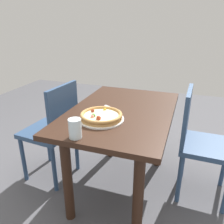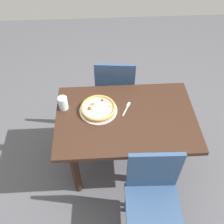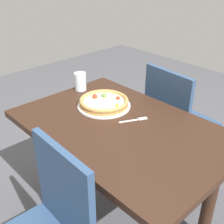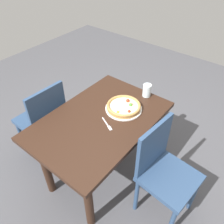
{
  "view_description": "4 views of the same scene",
  "coord_description": "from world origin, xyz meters",
  "px_view_note": "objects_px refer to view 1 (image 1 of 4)",
  "views": [
    {
      "loc": [
        -1.57,
        -0.47,
        1.38
      ],
      "look_at": [
        -0.11,
        0.04,
        0.75
      ],
      "focal_mm": 36.78,
      "sensor_mm": 36.0,
      "label": 1
    },
    {
      "loc": [
        -0.19,
        -1.37,
        2.32
      ],
      "look_at": [
        -0.11,
        0.04,
        0.75
      ],
      "focal_mm": 41.3,
      "sensor_mm": 36.0,
      "label": 2
    },
    {
      "loc": [
        0.92,
        -0.93,
        1.52
      ],
      "look_at": [
        -0.11,
        0.04,
        0.75
      ],
      "focal_mm": 46.33,
      "sensor_mm": 36.0,
      "label": 3
    },
    {
      "loc": [
        1.03,
        0.95,
        1.99
      ],
      "look_at": [
        -0.11,
        0.04,
        0.75
      ],
      "focal_mm": 36.94,
      "sensor_mm": 36.0,
      "label": 4
    }
  ],
  "objects_px": {
    "plate": "(101,119)",
    "pizza": "(101,116)",
    "dining_table": "(121,125)",
    "chair_far": "(54,128)",
    "drinking_glass": "(75,128)",
    "fork": "(111,107)",
    "chair_near": "(199,140)"
  },
  "relations": [
    {
      "from": "chair_near",
      "to": "drinking_glass",
      "type": "xyz_separation_m",
      "value": [
        -0.66,
        0.72,
        0.29
      ]
    },
    {
      "from": "fork",
      "to": "drinking_glass",
      "type": "bearing_deg",
      "value": 112.92
    },
    {
      "from": "dining_table",
      "to": "fork",
      "type": "bearing_deg",
      "value": 80.58
    },
    {
      "from": "chair_far",
      "to": "chair_near",
      "type": "bearing_deg",
      "value": -74.98
    },
    {
      "from": "chair_near",
      "to": "chair_far",
      "type": "bearing_deg",
      "value": -78.6
    },
    {
      "from": "chair_near",
      "to": "chair_far",
      "type": "relative_size",
      "value": 1.0
    },
    {
      "from": "fork",
      "to": "pizza",
      "type": "bearing_deg",
      "value": 120.25
    },
    {
      "from": "dining_table",
      "to": "pizza",
      "type": "relative_size",
      "value": 3.94
    },
    {
      "from": "plate",
      "to": "drinking_glass",
      "type": "bearing_deg",
      "value": 170.44
    },
    {
      "from": "dining_table",
      "to": "chair_near",
      "type": "bearing_deg",
      "value": -75.74
    },
    {
      "from": "dining_table",
      "to": "fork",
      "type": "relative_size",
      "value": 7.41
    },
    {
      "from": "plate",
      "to": "drinking_glass",
      "type": "distance_m",
      "value": 0.3
    },
    {
      "from": "dining_table",
      "to": "chair_far",
      "type": "relative_size",
      "value": 1.28
    },
    {
      "from": "chair_near",
      "to": "drinking_glass",
      "type": "relative_size",
      "value": 7.6
    },
    {
      "from": "chair_far",
      "to": "pizza",
      "type": "distance_m",
      "value": 0.61
    },
    {
      "from": "chair_near",
      "to": "fork",
      "type": "height_order",
      "value": "chair_near"
    },
    {
      "from": "chair_near",
      "to": "plate",
      "type": "xyz_separation_m",
      "value": [
        -0.37,
        0.67,
        0.24
      ]
    },
    {
      "from": "dining_table",
      "to": "drinking_glass",
      "type": "bearing_deg",
      "value": 166.06
    },
    {
      "from": "dining_table",
      "to": "drinking_glass",
      "type": "relative_size",
      "value": 9.76
    },
    {
      "from": "plate",
      "to": "fork",
      "type": "relative_size",
      "value": 2.03
    },
    {
      "from": "plate",
      "to": "pizza",
      "type": "height_order",
      "value": "pizza"
    },
    {
      "from": "chair_near",
      "to": "pizza",
      "type": "height_order",
      "value": "chair_near"
    },
    {
      "from": "plate",
      "to": "drinking_glass",
      "type": "height_order",
      "value": "drinking_glass"
    },
    {
      "from": "chair_far",
      "to": "drinking_glass",
      "type": "distance_m",
      "value": 0.72
    },
    {
      "from": "pizza",
      "to": "drinking_glass",
      "type": "relative_size",
      "value": 2.48
    },
    {
      "from": "dining_table",
      "to": "drinking_glass",
      "type": "height_order",
      "value": "drinking_glass"
    },
    {
      "from": "dining_table",
      "to": "plate",
      "type": "distance_m",
      "value": 0.27
    },
    {
      "from": "dining_table",
      "to": "chair_far",
      "type": "bearing_deg",
      "value": 94.65
    },
    {
      "from": "pizza",
      "to": "drinking_glass",
      "type": "height_order",
      "value": "drinking_glass"
    },
    {
      "from": "chair_near",
      "to": "pizza",
      "type": "relative_size",
      "value": 3.07
    },
    {
      "from": "pizza",
      "to": "fork",
      "type": "distance_m",
      "value": 0.24
    },
    {
      "from": "plate",
      "to": "fork",
      "type": "bearing_deg",
      "value": 4.07
    }
  ]
}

